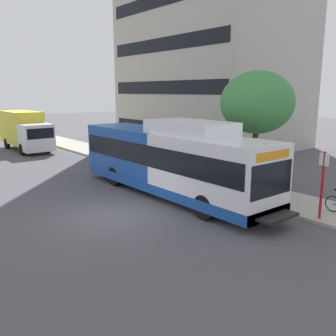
{
  "coord_description": "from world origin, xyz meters",
  "views": [
    {
      "loc": [
        -7.02,
        -12.27,
        4.92
      ],
      "look_at": [
        2.88,
        0.07,
        1.6
      ],
      "focal_mm": 39.2,
      "sensor_mm": 36.0,
      "label": 1
    }
  ],
  "objects": [
    {
      "name": "transit_bus",
      "position": [
        3.75,
        0.99,
        1.7
      ],
      "size": [
        2.58,
        12.25,
        3.65
      ],
      "color": "white",
      "rests_on": "ground"
    },
    {
      "name": "street_tree_near_stop",
      "position": [
        7.61,
        -0.93,
        4.37
      ],
      "size": [
        3.55,
        3.55,
        5.76
      ],
      "color": "#4C3823",
      "rests_on": "sidewalk_curb"
    },
    {
      "name": "ground_plane",
      "position": [
        0.0,
        8.0,
        0.0
      ],
      "size": [
        120.0,
        120.0,
        0.0
      ],
      "primitive_type": "plane",
      "color": "#4C4C51"
    },
    {
      "name": "box_truck_background",
      "position": [
        2.85,
        19.25,
        1.74
      ],
      "size": [
        2.32,
        7.01,
        3.25
      ],
      "color": "silver",
      "rests_on": "ground"
    },
    {
      "name": "bus_stop_sign_pole",
      "position": [
        5.87,
        -5.48,
        1.65
      ],
      "size": [
        0.1,
        0.36,
        2.6
      ],
      "color": "red",
      "rests_on": "sidewalk_curb"
    },
    {
      "name": "sidewalk_curb",
      "position": [
        7.0,
        6.0,
        0.07
      ],
      "size": [
        3.0,
        56.0,
        0.14
      ],
      "primitive_type": "cube",
      "color": "#A8A399",
      "rests_on": "ground"
    },
    {
      "name": "lattice_comm_tower",
      "position": [
        22.26,
        29.87,
        7.7
      ],
      "size": [
        1.1,
        1.1,
        23.6
      ],
      "color": "#B7B7BC",
      "rests_on": "ground"
    }
  ]
}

